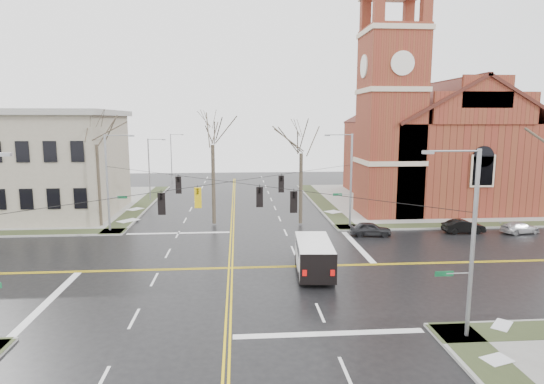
{
  "coord_description": "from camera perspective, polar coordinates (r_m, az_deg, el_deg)",
  "views": [
    {
      "loc": [
        0.59,
        -31.25,
        10.42
      ],
      "look_at": [
        3.42,
        6.0,
        4.5
      ],
      "focal_mm": 30.0,
      "sensor_mm": 36.0,
      "label": 1
    }
  ],
  "objects": [
    {
      "name": "cargo_van",
      "position": [
        31.57,
        5.25,
        -7.75
      ],
      "size": [
        2.75,
        6.13,
        2.27
      ],
      "rotation": [
        0.0,
        0.0,
        -0.07
      ],
      "color": "white",
      "rests_on": "ground"
    },
    {
      "name": "ground",
      "position": [
        32.95,
        -5.22,
        -9.47
      ],
      "size": [
        120.0,
        120.0,
        0.0
      ],
      "primitive_type": "plane",
      "color": "black",
      "rests_on": "ground"
    },
    {
      "name": "civic_building_a",
      "position": [
        56.23,
        -28.06,
        2.93
      ],
      "size": [
        18.0,
        14.0,
        11.0
      ],
      "primitive_type": "cube",
      "color": "gray",
      "rests_on": "ground"
    },
    {
      "name": "tree_nw_near",
      "position": [
        45.04,
        -7.48,
        6.56
      ],
      "size": [
        4.0,
        4.0,
        11.83
      ],
      "color": "#362E22",
      "rests_on": "ground"
    },
    {
      "name": "tree_nw_far",
      "position": [
        46.96,
        -21.24,
        6.21
      ],
      "size": [
        4.0,
        4.0,
        11.93
      ],
      "color": "#362E22",
      "rests_on": "ground"
    },
    {
      "name": "traffic_signals",
      "position": [
        30.99,
        -5.38,
        -0.26
      ],
      "size": [
        8.21,
        8.26,
        1.3
      ],
      "color": "black",
      "rests_on": "ground"
    },
    {
      "name": "road_markings",
      "position": [
        32.95,
        -5.22,
        -9.46
      ],
      "size": [
        100.0,
        100.0,
        0.01
      ],
      "color": "gold",
      "rests_on": "ground"
    },
    {
      "name": "sidewalks",
      "position": [
        32.93,
        -5.23,
        -9.34
      ],
      "size": [
        80.0,
        80.0,
        0.17
      ],
      "color": "gray",
      "rests_on": "ground"
    },
    {
      "name": "parked_car_c",
      "position": [
        48.25,
        28.68,
        -3.95
      ],
      "size": [
        3.83,
        2.06,
        1.06
      ],
      "primitive_type": "imported",
      "rotation": [
        0.0,
        0.0,
        1.74
      ],
      "color": "#BCBDBF",
      "rests_on": "ground"
    },
    {
      "name": "parked_car_b",
      "position": [
        46.02,
        22.91,
        -4.0
      ],
      "size": [
        3.82,
        1.36,
        1.26
      ],
      "primitive_type": "imported",
      "rotation": [
        0.0,
        0.0,
        1.58
      ],
      "color": "black",
      "rests_on": "ground"
    },
    {
      "name": "church",
      "position": [
        61.06,
        19.11,
        6.65
      ],
      "size": [
        24.28,
        27.48,
        27.5
      ],
      "color": "maroon",
      "rests_on": "ground"
    },
    {
      "name": "signal_pole_nw",
      "position": [
        44.72,
        -19.77,
        1.45
      ],
      "size": [
        2.75,
        0.22,
        9.0
      ],
      "color": "gray",
      "rests_on": "ground"
    },
    {
      "name": "signal_pole_se",
      "position": [
        23.14,
        23.55,
        -5.44
      ],
      "size": [
        2.75,
        0.22,
        9.0
      ],
      "color": "gray",
      "rests_on": "ground"
    },
    {
      "name": "signal_pole_ne",
      "position": [
        44.42,
        9.67,
        1.8
      ],
      "size": [
        2.75,
        0.22,
        9.0
      ],
      "color": "gray",
      "rests_on": "ground"
    },
    {
      "name": "span_wires",
      "position": [
        31.54,
        -5.38,
        1.28
      ],
      "size": [
        23.02,
        23.02,
        0.03
      ],
      "color": "black",
      "rests_on": "ground"
    },
    {
      "name": "streetlight_north_a",
      "position": [
        60.6,
        -15.04,
        3.06
      ],
      "size": [
        2.3,
        0.2,
        8.0
      ],
      "color": "gray",
      "rests_on": "ground"
    },
    {
      "name": "tree_ne",
      "position": [
        44.92,
        3.68,
        5.46
      ],
      "size": [
        4.0,
        4.0,
        10.56
      ],
      "color": "#362E22",
      "rests_on": "ground"
    },
    {
      "name": "streetlight_north_b",
      "position": [
        80.27,
        -12.43,
        4.54
      ],
      "size": [
        2.3,
        0.2,
        8.0
      ],
      "color": "gray",
      "rests_on": "ground"
    },
    {
      "name": "parked_car_a",
      "position": [
        42.37,
        12.25,
        -4.56
      ],
      "size": [
        3.91,
        2.07,
        1.27
      ],
      "primitive_type": "imported",
      "rotation": [
        0.0,
        0.0,
        1.41
      ],
      "color": "black",
      "rests_on": "ground"
    }
  ]
}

